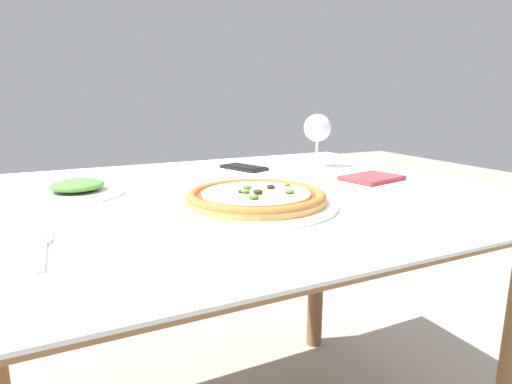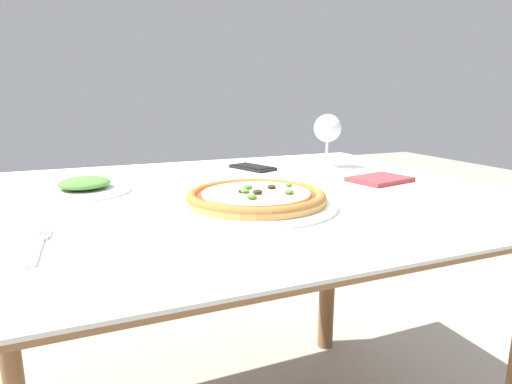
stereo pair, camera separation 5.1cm
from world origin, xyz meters
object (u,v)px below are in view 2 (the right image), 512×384
dining_table (224,230)px  side_plate (85,187)px  cell_phone (253,167)px  pizza_plate (256,198)px  fork (38,245)px  wine_glass_far_left (328,130)px

dining_table → side_plate: 0.34m
cell_phone → dining_table: bearing=-123.7°
pizza_plate → fork: size_ratio=1.95×
dining_table → pizza_plate: (0.02, -0.14, 0.11)m
pizza_plate → side_plate: pizza_plate is taller
dining_table → cell_phone: cell_phone is taller
dining_table → fork: bearing=-147.5°
dining_table → pizza_plate: size_ratio=3.96×
pizza_plate → side_plate: size_ratio=1.63×
dining_table → wine_glass_far_left: bearing=28.4°
fork → cell_phone: size_ratio=1.06×
pizza_plate → wine_glass_far_left: wine_glass_far_left is taller
side_plate → wine_glass_far_left: bearing=7.8°
fork → side_plate: (0.07, 0.36, 0.01)m
pizza_plate → wine_glass_far_left: size_ratio=2.00×
dining_table → fork: (-0.37, -0.24, 0.09)m
side_plate → cell_phone: bearing=17.3°
fork → side_plate: size_ratio=0.84×
wine_glass_far_left → side_plate: bearing=-172.2°
fork → wine_glass_far_left: bearing=30.4°
wine_glass_far_left → cell_phone: size_ratio=1.03×
pizza_plate → cell_phone: (0.16, 0.42, -0.01)m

